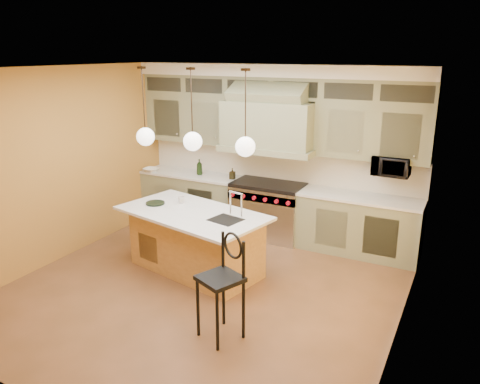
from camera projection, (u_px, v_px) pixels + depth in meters
The scene contains 18 objects.
floor at pixel (204, 289), 6.35m from camera, with size 5.00×5.00×0.00m, color brown.
ceiling at pixel (198, 69), 5.51m from camera, with size 5.00×5.00×0.00m, color white.
wall_back at pixel (277, 151), 8.06m from camera, with size 5.00×5.00×0.00m, color #AD772F.
wall_front at pixel (40, 263), 3.80m from camera, with size 5.00×5.00×0.00m, color #AD772F.
wall_left at pixel (59, 165), 7.02m from camera, with size 5.00×5.00×0.00m, color #AD772F.
wall_right at pixel (407, 217), 4.84m from camera, with size 5.00×5.00×0.00m, color #AD772F.
back_cabinetry at pixel (271, 155), 7.84m from camera, with size 5.00×0.77×2.90m.
range at pixel (268, 209), 8.03m from camera, with size 1.20×0.74×0.96m.
kitchen_island at pixel (196, 240), 6.76m from camera, with size 2.32×1.57×1.35m.
counter_stool at pixel (223, 280), 5.12m from camera, with size 0.56×0.56×1.22m.
microwave at pixel (391, 166), 7.00m from camera, with size 0.54×0.37×0.30m, color black.
oil_bottle_a at pixel (199, 167), 8.46m from camera, with size 0.11×0.11×0.29m, color black.
oil_bottle_b at pixel (232, 174), 8.19m from camera, with size 0.09×0.09×0.19m, color black.
fruit_bowl at pixel (151, 170), 8.71m from camera, with size 0.27×0.27×0.07m, color white.
cup at pixel (181, 200), 6.98m from camera, with size 0.11×0.11×0.10m, color silver.
pendant_left at pixel (145, 135), 6.69m from camera, with size 0.26×0.26×1.11m.
pendant_center at pixel (193, 139), 6.34m from camera, with size 0.26×0.26×1.11m.
pendant_right at pixel (245, 144), 5.99m from camera, with size 0.26×0.26×1.11m.
Camera 1 is at (3.03, -4.85, 3.10)m, focal length 35.00 mm.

